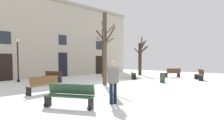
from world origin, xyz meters
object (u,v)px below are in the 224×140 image
object	(u,v)px
tree_left_of_center	(140,57)
bench_near_center_tree	(199,75)
person_by_shop_door	(113,80)
bench_by_litter_bin	(69,95)
tree_foreground	(103,51)
litter_bin	(162,78)
bench_back_to_back_left	(133,73)
bench_far_corner	(173,73)
streetlamp	(18,54)
tree_near_facade	(105,48)
bench_near_lamp	(43,85)
bench_facing_shops	(52,76)

from	to	relation	value
tree_left_of_center	bench_near_center_tree	distance (m)	7.04
person_by_shop_door	bench_by_litter_bin	bearing A→B (deg)	170.93
tree_foreground	person_by_shop_door	size ratio (longest dim) A/B	2.96
bench_near_center_tree	person_by_shop_door	world-z (taller)	person_by_shop_door
litter_bin	bench_by_litter_bin	size ratio (longest dim) A/B	0.39
litter_bin	bench_back_to_back_left	distance (m)	3.83
tree_left_of_center	bench_by_litter_bin	distance (m)	15.75
bench_back_to_back_left	bench_far_corner	world-z (taller)	bench_back_to_back_left
streetlamp	bench_by_litter_bin	bearing A→B (deg)	-101.31
tree_foreground	streetlamp	distance (m)	7.71
person_by_shop_door	tree_left_of_center	bearing A→B (deg)	48.59
bench_back_to_back_left	person_by_shop_door	xyz separation A→B (m)	(-8.91, -5.66, 0.49)
tree_near_facade	person_by_shop_door	distance (m)	5.97
streetlamp	bench_near_lamp	bearing A→B (deg)	-100.80
bench_far_corner	person_by_shop_door	world-z (taller)	person_by_shop_door
streetlamp	bench_facing_shops	distance (m)	3.25
bench_near_center_tree	person_by_shop_door	bearing A→B (deg)	-30.66
person_by_shop_door	bench_far_corner	bearing A→B (deg)	33.55
bench_near_center_tree	bench_near_lamp	xyz separation A→B (m)	(-12.60, 3.62, 0.00)
person_by_shop_door	bench_facing_shops	bearing A→B (deg)	93.53
bench_back_to_back_left	bench_near_center_tree	size ratio (longest dim) A/B	1.19
bench_by_litter_bin	bench_facing_shops	bearing A→B (deg)	126.66
tree_near_facade	bench_near_center_tree	bearing A→B (deg)	-24.57
bench_near_lamp	bench_far_corner	world-z (taller)	bench_near_lamp
bench_back_to_back_left	tree_near_facade	bearing A→B (deg)	158.27
litter_bin	person_by_shop_door	xyz separation A→B (m)	(-7.76, -2.01, 0.60)
streetlamp	litter_bin	size ratio (longest dim) A/B	4.85
bench_far_corner	tree_foreground	bearing A→B (deg)	-18.53
streetlamp	bench_near_lamp	xyz separation A→B (m)	(-1.22, -6.39, -1.73)
litter_bin	person_by_shop_door	distance (m)	8.03
bench_far_corner	bench_by_litter_bin	distance (m)	14.40
streetlamp	bench_back_to_back_left	xyz separation A→B (m)	(8.49, -4.99, -1.73)
tree_foreground	person_by_shop_door	world-z (taller)	tree_foreground
tree_foreground	litter_bin	distance (m)	6.93
tree_left_of_center	tree_foreground	world-z (taller)	tree_foreground
bench_near_lamp	bench_far_corner	distance (m)	13.41
tree_foreground	person_by_shop_door	bearing A→B (deg)	-132.47
tree_left_of_center	tree_foreground	size ratio (longest dim) A/B	0.82
streetlamp	bench_near_center_tree	bearing A→B (deg)	-41.31
bench_near_center_tree	bench_near_lamp	world-z (taller)	bench_near_center_tree
bench_near_center_tree	bench_near_lamp	bearing A→B (deg)	-49.82
bench_near_center_tree	bench_by_litter_bin	bearing A→B (deg)	-34.43
tree_foreground	bench_facing_shops	distance (m)	6.01
tree_near_facade	bench_back_to_back_left	bearing A→B (deg)	14.90
bench_far_corner	bench_near_lamp	bearing A→B (deg)	24.93
bench_near_lamp	bench_facing_shops	distance (m)	5.31
bench_near_lamp	bench_far_corner	xyz separation A→B (m)	(13.39, -0.78, -0.03)
tree_foreground	bench_back_to_back_left	size ratio (longest dim) A/B	2.87
bench_near_lamp	bench_by_litter_bin	bearing A→B (deg)	69.94
bench_near_lamp	bench_by_litter_bin	size ratio (longest dim) A/B	0.92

